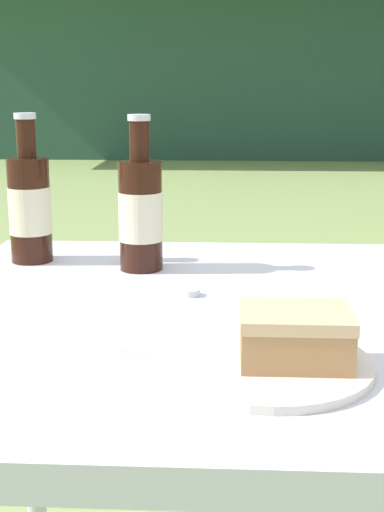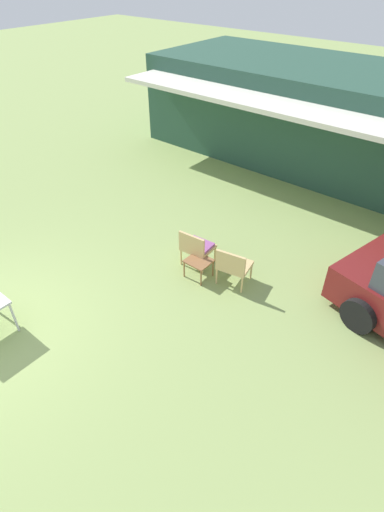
% 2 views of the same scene
% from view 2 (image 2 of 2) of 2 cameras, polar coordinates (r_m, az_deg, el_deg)
% --- Properties ---
extents(cabin_building, '(11.77, 5.39, 2.66)m').
position_cam_2_polar(cabin_building, '(12.81, 21.23, 17.66)').
color(cabin_building, '#284C3D').
rests_on(cabin_building, ground_plane).
extents(wicker_chair_cushioned, '(0.63, 0.57, 0.82)m').
position_cam_2_polar(wicker_chair_cushioned, '(8.02, 0.65, 1.41)').
color(wicker_chair_cushioned, tan).
rests_on(wicker_chair_cushioned, ground_plane).
extents(wicker_chair_plain, '(0.67, 0.62, 0.82)m').
position_cam_2_polar(wicker_chair_plain, '(7.59, 5.90, -1.24)').
color(wicker_chair_plain, tan).
rests_on(wicker_chair_plain, ground_plane).
extents(garden_side_table, '(0.48, 0.43, 0.40)m').
position_cam_2_polar(garden_side_table, '(7.80, 0.96, -0.91)').
color(garden_side_table, brown).
rests_on(garden_side_table, ground_plane).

